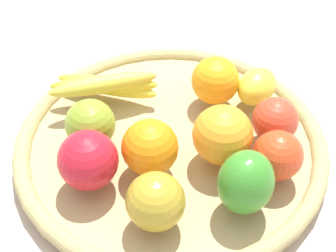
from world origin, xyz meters
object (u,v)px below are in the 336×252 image
object	(u,v)px
orange_1	(213,80)
apple_4	(273,122)
banana_bunch	(102,85)
orange_0	(147,147)
lemon_0	(254,86)
apple_1	(87,124)
orange_2	(220,135)
apple_0	(152,201)
apple_3	(85,160)
apple_2	(275,155)
bell_pepper	(242,182)

from	to	relation	value
orange_1	apple_4	size ratio (longest dim) A/B	1.12
banana_bunch	orange_0	bearing A→B (deg)	27.54
orange_1	lemon_0	size ratio (longest dim) A/B	1.01
orange_0	apple_1	bearing A→B (deg)	-119.08
orange_2	apple_0	size ratio (longest dim) A/B	1.13
orange_1	orange_2	bearing A→B (deg)	0.99
banana_bunch	apple_3	xyz separation A→B (m)	(0.17, -0.00, 0.01)
apple_3	apple_1	xyz separation A→B (m)	(-0.07, -0.01, -0.00)
apple_4	apple_0	bearing A→B (deg)	-48.89
apple_2	orange_1	bearing A→B (deg)	-154.38
orange_2	bell_pepper	distance (m)	0.09
apple_1	apple_3	bearing A→B (deg)	4.74
lemon_0	apple_1	size ratio (longest dim) A/B	1.03
orange_0	orange_1	distance (m)	0.17
lemon_0	apple_3	xyz separation A→B (m)	(0.17, -0.24, 0.01)
banana_bunch	apple_0	size ratio (longest dim) A/B	2.30
apple_0	lemon_0	bearing A→B (deg)	146.96
apple_0	bell_pepper	distance (m)	0.11
orange_2	apple_4	bearing A→B (deg)	114.09
orange_1	bell_pepper	world-z (taller)	bell_pepper
banana_bunch	apple_0	distance (m)	0.25
orange_2	lemon_0	xyz separation A→B (m)	(-0.12, 0.06, -0.01)
orange_0	lemon_0	xyz separation A→B (m)	(-0.14, 0.16, -0.01)
lemon_0	apple_1	xyz separation A→B (m)	(0.09, -0.24, 0.01)
orange_0	apple_2	distance (m)	0.17
apple_4	bell_pepper	world-z (taller)	bell_pepper
apple_3	apple_0	bearing A→B (deg)	54.39
bell_pepper	apple_0	bearing A→B (deg)	-43.76
orange_2	apple_2	world-z (taller)	orange_2
orange_2	apple_2	xyz separation A→B (m)	(0.03, 0.07, -0.01)
apple_1	bell_pepper	xyz separation A→B (m)	(0.11, 0.20, 0.01)
apple_1	orange_2	bearing A→B (deg)	81.91
banana_bunch	apple_0	bearing A→B (deg)	20.05
apple_2	bell_pepper	xyz separation A→B (m)	(0.05, -0.05, 0.01)
apple_2	apple_3	distance (m)	0.25
banana_bunch	apple_3	bearing A→B (deg)	-1.26
apple_2	apple_1	world-z (taller)	apple_1
banana_bunch	apple_2	distance (m)	0.29
banana_bunch	bell_pepper	distance (m)	0.28
lemon_0	apple_2	bearing A→B (deg)	3.29
orange_1	apple_4	xyz separation A→B (m)	(0.09, 0.08, -0.00)
orange_2	apple_4	distance (m)	0.08
apple_2	lemon_0	bearing A→B (deg)	-176.71
apple_1	apple_0	size ratio (longest dim) A/B	0.97
apple_4	bell_pepper	size ratio (longest dim) A/B	0.76
orange_2	bell_pepper	size ratio (longest dim) A/B	0.95
apple_1	apple_0	xyz separation A→B (m)	(0.13, 0.09, 0.00)
lemon_0	apple_2	xyz separation A→B (m)	(0.15, 0.01, 0.01)
apple_2	apple_3	bearing A→B (deg)	-86.27
apple_4	bell_pepper	bearing A→B (deg)	-24.79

